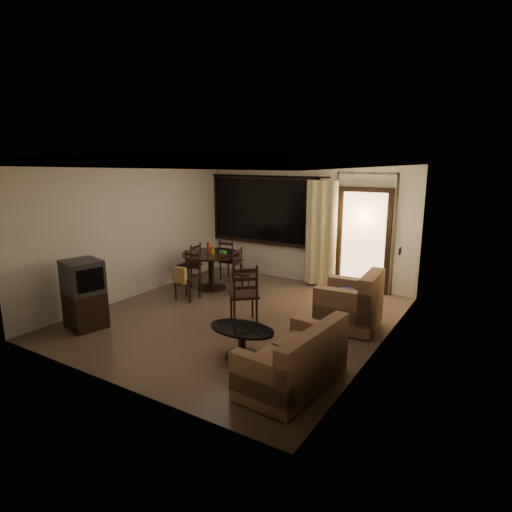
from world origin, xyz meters
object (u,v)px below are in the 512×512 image
Objects in this scene: sofa at (296,363)px; dining_chair_south at (187,284)px; side_chair at (244,305)px; dining_table at (211,261)px; tv_cabinet at (84,294)px; dining_chair_west at (190,273)px; armchair at (352,305)px; coffee_table at (242,338)px; dining_chair_north at (230,268)px; dining_chair_east at (245,281)px.

dining_chair_south is at bearing 155.07° from sofa.
dining_table is at bearing -80.69° from side_chair.
tv_cabinet reaches higher than dining_table.
dining_table is 0.66m from dining_chair_west.
tv_cabinet reaches higher than armchair.
sofa is at bearing 14.76° from tv_cabinet.
dining_chair_west is 3.96m from armchair.
side_chair is (-1.64, -0.78, -0.08)m from armchair.
tv_cabinet is (-0.42, -2.89, -0.04)m from dining_table.
tv_cabinet reaches higher than dining_chair_west.
coffee_table is at bearing -45.29° from dining_table.
side_chair is (1.78, -2.12, 0.03)m from dining_chair_north.
dining_table is 1.09× the size of tv_cabinet.
dining_chair_south is at bearing -58.94° from side_chair.
dining_chair_south is 0.95× the size of armchair.
dining_table is 2.92m from tv_cabinet.
sofa is 2.24m from side_chair.
sofa is 1.46× the size of side_chair.
dining_chair_west is 3.81m from coffee_table.
dining_chair_west is at bearing -72.19° from side_chair.
coffee_table is at bearing -37.48° from dining_chair_south.
tv_cabinet is 1.15× the size of coffee_table.
side_chair is (1.72, -1.34, -0.30)m from dining_table.
side_chair reaches higher than armchair.
sofa is at bearing 130.76° from dining_chair_north.
tv_cabinet is (0.14, -2.83, 0.29)m from dining_chair_west.
armchair is 1.82m from side_chair.
dining_chair_east is 1.15m from dining_chair_north.
dining_chair_west is 1.00× the size of dining_chair_east.
dining_chair_east reaches higher than sofa.
dining_chair_south is 1.64m from dining_chair_north.
coffee_table is at bearing 79.21° from side_chair.
tv_cabinet reaches higher than dining_chair_east.
dining_chair_south reaches higher than sofa.
side_chair is at bearing -19.73° from dining_chair_south.
dining_chair_north is (-0.89, 0.73, 0.00)m from dining_chair_east.
dining_chair_south is (0.62, -0.80, 0.02)m from dining_chair_west.
side_chair is at bearing 48.98° from tv_cabinet.
dining_chair_north is 0.95× the size of coffee_table.
dining_table is at bearing 89.90° from dining_chair_south.
dining_chair_north is at bearing -92.96° from side_chair.
dining_chair_north reaches higher than sofa.
dining_chair_north is (-0.05, 0.78, -0.33)m from dining_table.
armchair reaches higher than dining_chair_west.
dining_chair_west is at bearing -174.46° from dining_table.
side_chair reaches higher than dining_chair_north.
dining_table reaches higher than armchair.
coffee_table is at bearing -120.91° from armchair.
armchair is at bearing 154.93° from dining_chair_north.
dining_table is 1.32× the size of dining_chair_south.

